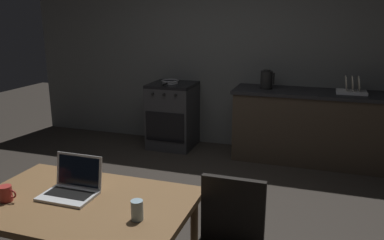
# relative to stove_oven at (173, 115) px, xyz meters

# --- Properties ---
(ground_plane) EXTENTS (12.00, 12.00, 0.00)m
(ground_plane) POSITION_rel_stove_oven_xyz_m (0.62, -2.11, -0.45)
(ground_plane) COLOR #2D2823
(back_wall) EXTENTS (6.40, 0.10, 2.80)m
(back_wall) POSITION_rel_stove_oven_xyz_m (0.92, 0.35, 0.95)
(back_wall) COLOR #595B5A
(back_wall) RESTS_ON ground_plane
(kitchen_counter) EXTENTS (2.16, 0.64, 0.90)m
(kitchen_counter) POSITION_rel_stove_oven_xyz_m (1.95, 0.00, 0.00)
(kitchen_counter) COLOR #382D23
(kitchen_counter) RESTS_ON ground_plane
(stove_oven) EXTENTS (0.60, 0.62, 0.90)m
(stove_oven) POSITION_rel_stove_oven_xyz_m (0.00, 0.00, 0.00)
(stove_oven) COLOR #2D2D30
(stove_oven) RESTS_ON ground_plane
(dining_table) EXTENTS (1.29, 0.82, 0.73)m
(dining_table) POSITION_rel_stove_oven_xyz_m (0.62, -3.08, 0.21)
(dining_table) COLOR brown
(dining_table) RESTS_ON ground_plane
(laptop) EXTENTS (0.32, 0.26, 0.23)m
(laptop) POSITION_rel_stove_oven_xyz_m (0.51, -3.02, 0.32)
(laptop) COLOR silver
(laptop) RESTS_ON dining_table
(electric_kettle) EXTENTS (0.18, 0.16, 0.24)m
(electric_kettle) POSITION_rel_stove_oven_xyz_m (1.26, 0.00, 0.56)
(electric_kettle) COLOR black
(electric_kettle) RESTS_ON kitchen_counter
(frying_pan) EXTENTS (0.24, 0.41, 0.05)m
(frying_pan) POSITION_rel_stove_oven_xyz_m (-0.03, -0.03, 0.47)
(frying_pan) COLOR gray
(frying_pan) RESTS_ON stove_oven
(coffee_mug) EXTENTS (0.11, 0.07, 0.10)m
(coffee_mug) POSITION_rel_stove_oven_xyz_m (0.20, -3.22, 0.33)
(coffee_mug) COLOR #9E2D28
(coffee_mug) RESTS_ON dining_table
(drinking_glass) EXTENTS (0.07, 0.07, 0.11)m
(drinking_glass) POSITION_rel_stove_oven_xyz_m (1.02, -3.17, 0.33)
(drinking_glass) COLOR #99B7C6
(drinking_glass) RESTS_ON dining_table
(dish_rack) EXTENTS (0.34, 0.26, 0.21)m
(dish_rack) POSITION_rel_stove_oven_xyz_m (2.26, 0.00, 0.50)
(dish_rack) COLOR silver
(dish_rack) RESTS_ON kitchen_counter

